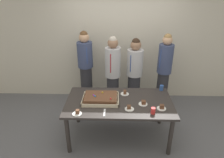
# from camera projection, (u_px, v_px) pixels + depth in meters

# --- Properties ---
(ground_plane) EXTENTS (12.00, 12.00, 0.00)m
(ground_plane) POSITION_uv_depth(u_px,v_px,m) (119.00, 136.00, 3.86)
(ground_plane) COLOR #5B5B60
(interior_back_panel) EXTENTS (8.00, 0.12, 3.00)m
(interior_back_panel) POSITION_uv_depth(u_px,v_px,m) (119.00, 36.00, 4.67)
(interior_back_panel) COLOR beige
(interior_back_panel) RESTS_ON ground_plane
(party_table) EXTENTS (1.82, 1.00, 0.75)m
(party_table) POSITION_uv_depth(u_px,v_px,m) (119.00, 105.00, 3.58)
(party_table) COLOR #2D2826
(party_table) RESTS_ON ground_plane
(sheet_cake) EXTENTS (0.62, 0.45, 0.12)m
(sheet_cake) POSITION_uv_depth(u_px,v_px,m) (101.00, 98.00, 3.54)
(sheet_cake) COLOR beige
(sheet_cake) RESTS_ON party_table
(plated_slice_near_left) EXTENTS (0.15, 0.15, 0.07)m
(plated_slice_near_left) POSITION_uv_depth(u_px,v_px,m) (143.00, 103.00, 3.44)
(plated_slice_near_left) COLOR white
(plated_slice_near_left) RESTS_ON party_table
(plated_slice_near_right) EXTENTS (0.15, 0.15, 0.08)m
(plated_slice_near_right) POSITION_uv_depth(u_px,v_px,m) (162.00, 107.00, 3.32)
(plated_slice_near_right) COLOR white
(plated_slice_near_right) RESTS_ON party_table
(plated_slice_far_left) EXTENTS (0.15, 0.15, 0.07)m
(plated_slice_far_left) POSITION_uv_depth(u_px,v_px,m) (129.00, 108.00, 3.31)
(plated_slice_far_left) COLOR white
(plated_slice_far_left) RESTS_ON party_table
(plated_slice_far_right) EXTENTS (0.15, 0.15, 0.07)m
(plated_slice_far_right) POSITION_uv_depth(u_px,v_px,m) (77.00, 113.00, 3.19)
(plated_slice_far_right) COLOR white
(plated_slice_far_right) RESTS_ON party_table
(plated_slice_center_front) EXTENTS (0.15, 0.15, 0.08)m
(plated_slice_center_front) POSITION_uv_depth(u_px,v_px,m) (125.00, 93.00, 3.76)
(plated_slice_center_front) COLOR white
(plated_slice_center_front) RESTS_ON party_table
(drink_cup_nearest) EXTENTS (0.07, 0.07, 0.10)m
(drink_cup_nearest) POSITION_uv_depth(u_px,v_px,m) (153.00, 111.00, 3.20)
(drink_cup_nearest) COLOR red
(drink_cup_nearest) RESTS_ON party_table
(drink_cup_middle) EXTENTS (0.07, 0.07, 0.10)m
(drink_cup_middle) POSITION_uv_depth(u_px,v_px,m) (161.00, 88.00, 3.89)
(drink_cup_middle) COLOR #2D5199
(drink_cup_middle) RESTS_ON party_table
(cake_server_utensil) EXTENTS (0.03, 0.20, 0.01)m
(cake_server_utensil) POSITION_uv_depth(u_px,v_px,m) (104.00, 113.00, 3.23)
(cake_server_utensil) COLOR silver
(cake_server_utensil) RESTS_ON party_table
(person_serving_front) EXTENTS (0.30, 0.30, 1.69)m
(person_serving_front) POSITION_uv_depth(u_px,v_px,m) (164.00, 71.00, 4.36)
(person_serving_front) COLOR #28282D
(person_serving_front) RESTS_ON ground_plane
(person_green_shirt_behind) EXTENTS (0.32, 0.32, 1.65)m
(person_green_shirt_behind) POSITION_uv_depth(u_px,v_px,m) (113.00, 73.00, 4.32)
(person_green_shirt_behind) COLOR #28282D
(person_green_shirt_behind) RESTS_ON ground_plane
(person_striped_tie_right) EXTENTS (0.33, 0.33, 1.70)m
(person_striped_tie_right) POSITION_uv_depth(u_px,v_px,m) (86.00, 68.00, 4.55)
(person_striped_tie_right) COLOR #28282D
(person_striped_tie_right) RESTS_ON ground_plane
(person_far_right_suit) EXTENTS (0.33, 0.33, 1.60)m
(person_far_right_suit) POSITION_uv_depth(u_px,v_px,m) (134.00, 74.00, 4.38)
(person_far_right_suit) COLOR #28282D
(person_far_right_suit) RESTS_ON ground_plane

